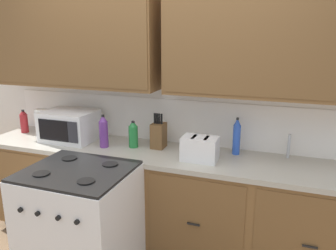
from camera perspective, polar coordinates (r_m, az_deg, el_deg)
The scene contains 12 objects.
wall_unit at distance 2.90m, azimuth -0.31°, elevation 10.94°, with size 4.49×0.40×2.54m.
counter_run at distance 3.05m, azimuth -1.60°, elevation -12.38°, with size 3.32×0.64×0.91m.
stove_range at distance 2.73m, azimuth -14.50°, elevation -16.45°, with size 0.76×0.68×0.95m.
microwave at distance 3.28m, azimuth -16.36°, elevation -0.11°, with size 0.48×0.37×0.28m.
toaster at distance 2.66m, azimuth 5.42°, elevation -4.02°, with size 0.28×0.18×0.19m.
knife_block at distance 2.94m, azimuth -1.61°, elevation -1.70°, with size 0.11×0.14×0.31m.
sink_faucet at distance 2.86m, azimuth 19.79°, elevation -3.40°, with size 0.02×0.02×0.20m, color #B2B5BA.
paper_towel_roll at distance 3.54m, azimuth -20.59°, elevation 0.48°, with size 0.12×0.12×0.26m, color white.
bottle_green at distance 2.97m, azimuth -5.91°, elevation -1.60°, with size 0.08×0.08×0.24m.
bottle_violet at distance 3.00m, azimuth -10.87°, elevation -1.09°, with size 0.08×0.08×0.29m.
bottle_blue at distance 2.83m, azimuth 11.56°, elevation -1.94°, with size 0.06×0.06×0.31m.
bottle_red at distance 3.70m, azimuth -23.23°, elevation 0.57°, with size 0.08×0.08×0.23m.
Camera 1 is at (1.00, -2.22, 1.88)m, focal length 35.95 mm.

